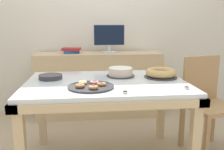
{
  "coord_description": "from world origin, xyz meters",
  "views": [
    {
      "loc": [
        -0.17,
        -2.1,
        1.26
      ],
      "look_at": [
        0.05,
        -0.03,
        0.83
      ],
      "focal_mm": 40.0,
      "sensor_mm": 36.0,
      "label": 1
    }
  ],
  "objects": [
    {
      "name": "tealight_left_edge",
      "position": [
        0.1,
        -0.4,
        0.78
      ],
      "size": [
        0.04,
        0.04,
        0.04
      ],
      "color": "silver",
      "rests_on": "dining_table"
    },
    {
      "name": "wall_back",
      "position": [
        0.0,
        1.53,
        1.3
      ],
      "size": [
        8.0,
        0.1,
        2.6
      ],
      "primitive_type": "cube",
      "color": "silver",
      "rests_on": "ground"
    },
    {
      "name": "computer_monitor",
      "position": [
        0.14,
        1.23,
        1.06
      ],
      "size": [
        0.42,
        0.2,
        0.38
      ],
      "color": "silver",
      "rests_on": "sideboard"
    },
    {
      "name": "dining_table",
      "position": [
        0.0,
        0.0,
        0.67
      ],
      "size": [
        1.4,
        0.99,
        0.77
      ],
      "color": "silver",
      "rests_on": "ground"
    },
    {
      "name": "tealight_right_edge",
      "position": [
        -0.52,
        0.36,
        0.78
      ],
      "size": [
        0.04,
        0.04,
        0.04
      ],
      "color": "silver",
      "rests_on": "dining_table"
    },
    {
      "name": "tealight_near_front",
      "position": [
        0.59,
        -0.32,
        0.78
      ],
      "size": [
        0.04,
        0.04,
        0.04
      ],
      "color": "silver",
      "rests_on": "dining_table"
    },
    {
      "name": "cake_golden_bundt",
      "position": [
        0.52,
        0.1,
        0.81
      ],
      "size": [
        0.3,
        0.3,
        0.08
      ],
      "color": "#333338",
      "rests_on": "dining_table"
    },
    {
      "name": "cake_chocolate_round",
      "position": [
        0.15,
        0.18,
        0.81
      ],
      "size": [
        0.26,
        0.26,
        0.08
      ],
      "color": "#333338",
      "rests_on": "dining_table"
    },
    {
      "name": "pastry_platter",
      "position": [
        -0.14,
        -0.21,
        0.78
      ],
      "size": [
        0.36,
        0.36,
        0.04
      ],
      "color": "#333338",
      "rests_on": "dining_table"
    },
    {
      "name": "plate_stack",
      "position": [
        -0.49,
        0.13,
        0.79
      ],
      "size": [
        0.21,
        0.21,
        0.04
      ],
      "color": "#333338",
      "rests_on": "dining_table"
    },
    {
      "name": "sideboard",
      "position": [
        0.0,
        1.23,
        0.43
      ],
      "size": [
        1.67,
        0.44,
        0.87
      ],
      "color": "#D1B284",
      "rests_on": "ground"
    },
    {
      "name": "book_stack",
      "position": [
        -0.36,
        1.23,
        0.9
      ],
      "size": [
        0.25,
        0.2,
        0.07
      ],
      "color": "#23478C",
      "rests_on": "sideboard"
    },
    {
      "name": "chair",
      "position": [
        1.01,
        0.14,
        0.52
      ],
      "size": [
        0.5,
        0.5,
        0.94
      ],
      "color": "tan",
      "rests_on": "ground"
    }
  ]
}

